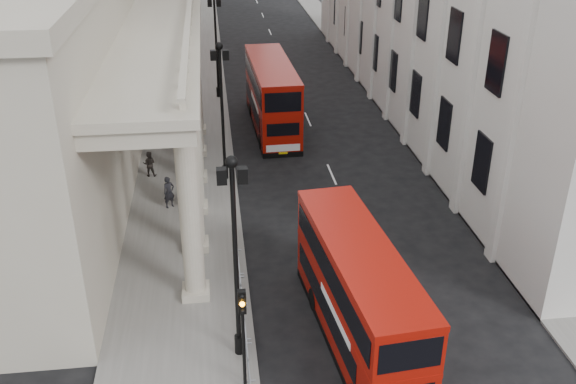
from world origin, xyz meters
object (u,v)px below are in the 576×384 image
object	(u,v)px
pedestrian_a	(169,192)
pedestrian_c	(183,144)
traffic_light	(243,323)
lamp_post_mid	(222,103)
bus_far	(272,95)
bus_near	(358,293)
lamp_post_north	(216,39)
lamp_post_south	(235,247)
pedestrian_b	(149,164)

from	to	relation	value
pedestrian_a	pedestrian_c	world-z (taller)	pedestrian_c
traffic_light	pedestrian_c	world-z (taller)	traffic_light
lamp_post_mid	bus_far	distance (m)	9.60
bus_near	pedestrian_a	world-z (taller)	bus_near
lamp_post_mid	lamp_post_north	world-z (taller)	same
lamp_post_south	bus_far	bearing A→B (deg)	81.39
bus_far	lamp_post_south	bearing A→B (deg)	-100.41
lamp_post_mid	pedestrian_b	distance (m)	6.14
pedestrian_a	pedestrian_b	xyz separation A→B (m)	(-1.38, 4.29, -0.11)
pedestrian_c	pedestrian_b	bearing A→B (deg)	-109.83
lamp_post_mid	traffic_light	bearing A→B (deg)	-89.68
bus_far	pedestrian_c	xyz separation A→B (m)	(-6.31, -5.14, -1.46)
traffic_light	pedestrian_c	distance (m)	21.68
pedestrian_a	pedestrian_c	bearing A→B (deg)	53.02
lamp_post_north	pedestrian_c	bearing A→B (deg)	-101.62
lamp_post_south	bus_near	world-z (taller)	lamp_post_south
bus_far	pedestrian_b	world-z (taller)	bus_far
bus_near	pedestrian_a	size ratio (longest dim) A/B	5.68
lamp_post_south	lamp_post_north	xyz separation A→B (m)	(0.00, 32.00, 0.00)
bus_near	traffic_light	bearing A→B (deg)	-158.34
lamp_post_south	lamp_post_mid	bearing A→B (deg)	90.00
pedestrian_b	pedestrian_c	size ratio (longest dim) A/B	0.83
lamp_post_mid	lamp_post_south	bearing A→B (deg)	-90.00
bus_far	pedestrian_a	bearing A→B (deg)	-121.87
traffic_light	pedestrian_c	bearing A→B (deg)	97.17
pedestrian_b	pedestrian_c	world-z (taller)	pedestrian_c
bus_far	bus_near	bearing A→B (deg)	-89.52
traffic_light	bus_near	size ratio (longest dim) A/B	0.42
lamp_post_south	lamp_post_mid	world-z (taller)	same
pedestrian_a	pedestrian_b	world-z (taller)	pedestrian_a
pedestrian_b	pedestrian_c	bearing A→B (deg)	-123.40
lamp_post_mid	bus_near	world-z (taller)	lamp_post_mid
lamp_post_south	pedestrian_b	distance (m)	17.95
lamp_post_mid	pedestrian_a	world-z (taller)	lamp_post_mid
lamp_post_mid	bus_far	xyz separation A→B (m)	(3.72, 8.53, -2.37)
lamp_post_south	pedestrian_b	size ratio (longest dim) A/B	5.20
lamp_post_north	pedestrian_c	size ratio (longest dim) A/B	4.33
pedestrian_b	pedestrian_a	bearing A→B (deg)	112.82
bus_near	bus_far	xyz separation A→B (m)	(-0.96, 24.20, 0.26)
lamp_post_north	bus_far	bearing A→B (deg)	-63.55
lamp_post_north	pedestrian_a	xyz separation A→B (m)	(-3.19, -19.40, -3.88)
bus_far	pedestrian_b	bearing A→B (deg)	-139.14
lamp_post_north	pedestrian_b	xyz separation A→B (m)	(-4.57, -15.11, -3.99)
bus_near	pedestrian_c	size ratio (longest dim) A/B	5.38
pedestrian_a	lamp_post_south	bearing A→B (deg)	-107.71
bus_near	bus_far	size ratio (longest dim) A/B	0.91
lamp_post_north	pedestrian_c	xyz separation A→B (m)	(-2.59, -12.61, -3.83)
pedestrian_c	lamp_post_mid	bearing A→B (deg)	-34.08
lamp_post_north	bus_far	world-z (taller)	lamp_post_north
lamp_post_south	traffic_light	xyz separation A→B (m)	(0.10, -2.02, -1.80)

